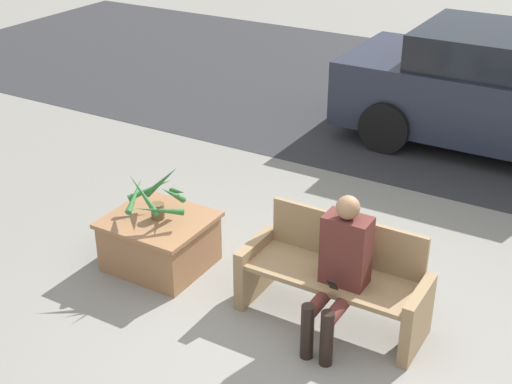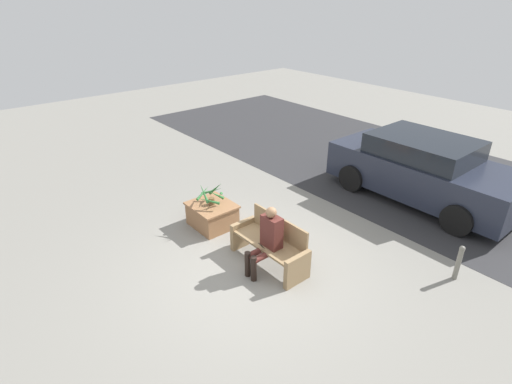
{
  "view_description": "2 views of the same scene",
  "coord_description": "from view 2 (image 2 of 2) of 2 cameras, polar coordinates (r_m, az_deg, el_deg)",
  "views": [
    {
      "loc": [
        1.93,
        -4.07,
        3.64
      ],
      "look_at": [
        -0.91,
        0.76,
        0.8
      ],
      "focal_mm": 50.0,
      "sensor_mm": 36.0,
      "label": 1
    },
    {
      "loc": [
        4.4,
        -3.57,
        4.4
      ],
      "look_at": [
        -0.91,
        0.89,
        0.92
      ],
      "focal_mm": 28.0,
      "sensor_mm": 36.0,
      "label": 2
    }
  ],
  "objects": [
    {
      "name": "bollard_post",
      "position": [
        7.6,
        26.97,
        -8.89
      ],
      "size": [
        0.09,
        0.09,
        0.66
      ],
      "color": "slate",
      "rests_on": "ground_plane"
    },
    {
      "name": "road_surface",
      "position": [
        11.45,
        23.38,
        1.77
      ],
      "size": [
        20.0,
        6.0,
        0.01
      ],
      "primitive_type": "cube",
      "color": "#2D2D30",
      "rests_on": "ground_plane"
    },
    {
      "name": "person_seated",
      "position": [
        6.83,
        1.6,
        -6.61
      ],
      "size": [
        0.36,
        0.63,
        1.22
      ],
      "color": "#51231E",
      "rests_on": "ground_plane"
    },
    {
      "name": "parked_car",
      "position": [
        9.99,
        22.73,
        3.03
      ],
      "size": [
        4.22,
        1.98,
        1.49
      ],
      "color": "#232838",
      "rests_on": "ground_plane"
    },
    {
      "name": "planter_box",
      "position": [
        8.36,
        -6.27,
        -3.15
      ],
      "size": [
        0.91,
        0.82,
        0.5
      ],
      "color": "#936642",
      "rests_on": "ground_plane"
    },
    {
      "name": "bench",
      "position": [
        7.16,
        2.13,
        -7.35
      ],
      "size": [
        1.54,
        0.56,
        0.86
      ],
      "color": "#8C704C",
      "rests_on": "ground_plane"
    },
    {
      "name": "ground_plane",
      "position": [
        7.17,
        -0.75,
        -11.19
      ],
      "size": [
        30.0,
        30.0,
        0.0
      ],
      "primitive_type": "plane",
      "color": "gray"
    },
    {
      "name": "potted_plant",
      "position": [
        8.15,
        -6.38,
        -0.41
      ],
      "size": [
        0.64,
        0.64,
        0.47
      ],
      "color": "brown",
      "rests_on": "planter_box"
    }
  ]
}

